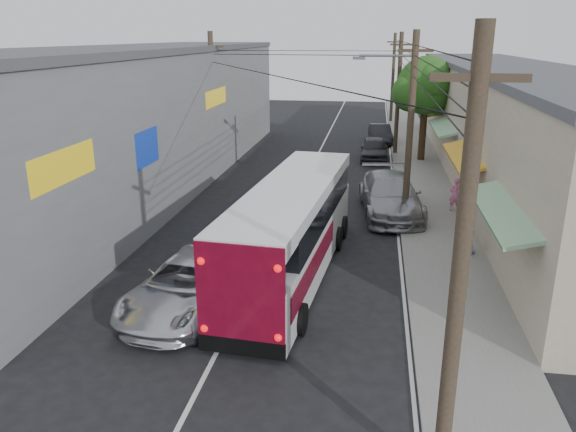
{
  "coord_description": "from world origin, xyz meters",
  "views": [
    {
      "loc": [
        3.74,
        -10.56,
        7.78
      ],
      "look_at": [
        0.88,
        7.97,
        1.72
      ],
      "focal_mm": 35.0,
      "sensor_mm": 36.0,
      "label": 1
    }
  ],
  "objects_px": {
    "pedestrian_near": "(455,194)",
    "pedestrian_far": "(466,231)",
    "parked_suv": "(390,195)",
    "parked_car_mid": "(374,149)",
    "coach_bus": "(293,229)",
    "parked_car_far": "(380,134)",
    "jeepney": "(189,285)"
  },
  "relations": [
    {
      "from": "pedestrian_near",
      "to": "pedestrian_far",
      "type": "distance_m",
      "value": 5.36
    },
    {
      "from": "jeepney",
      "to": "pedestrian_far",
      "type": "distance_m",
      "value": 10.34
    },
    {
      "from": "coach_bus",
      "to": "pedestrian_near",
      "type": "relative_size",
      "value": 7.39
    },
    {
      "from": "coach_bus",
      "to": "jeepney",
      "type": "distance_m",
      "value": 4.07
    },
    {
      "from": "coach_bus",
      "to": "pedestrian_far",
      "type": "distance_m",
      "value": 6.63
    },
    {
      "from": "parked_car_mid",
      "to": "parked_car_far",
      "type": "bearing_deg",
      "value": 85.75
    },
    {
      "from": "coach_bus",
      "to": "parked_car_mid",
      "type": "height_order",
      "value": "coach_bus"
    },
    {
      "from": "jeepney",
      "to": "parked_car_mid",
      "type": "height_order",
      "value": "jeepney"
    },
    {
      "from": "coach_bus",
      "to": "parked_car_mid",
      "type": "relative_size",
      "value": 2.56
    },
    {
      "from": "pedestrian_far",
      "to": "coach_bus",
      "type": "bearing_deg",
      "value": 34.04
    },
    {
      "from": "parked_car_mid",
      "to": "pedestrian_near",
      "type": "xyz_separation_m",
      "value": [
        3.72,
        -10.93,
        0.13
      ]
    },
    {
      "from": "jeepney",
      "to": "pedestrian_near",
      "type": "relative_size",
      "value": 3.71
    },
    {
      "from": "jeepney",
      "to": "parked_car_mid",
      "type": "xyz_separation_m",
      "value": [
        5.23,
        21.92,
        -0.04
      ]
    },
    {
      "from": "parked_car_far",
      "to": "pedestrian_far",
      "type": "bearing_deg",
      "value": -89.15
    },
    {
      "from": "coach_bus",
      "to": "parked_suv",
      "type": "height_order",
      "value": "coach_bus"
    },
    {
      "from": "coach_bus",
      "to": "parked_suv",
      "type": "distance_m",
      "value": 8.12
    },
    {
      "from": "parked_car_mid",
      "to": "jeepney",
      "type": "bearing_deg",
      "value": -104.05
    },
    {
      "from": "parked_car_far",
      "to": "pedestrian_far",
      "type": "xyz_separation_m",
      "value": [
        3.04,
        -22.59,
        0.25
      ]
    },
    {
      "from": "parked_suv",
      "to": "parked_car_far",
      "type": "height_order",
      "value": "parked_suv"
    },
    {
      "from": "jeepney",
      "to": "parked_suv",
      "type": "bearing_deg",
      "value": 67.47
    },
    {
      "from": "jeepney",
      "to": "pedestrian_near",
      "type": "bearing_deg",
      "value": 58.61
    },
    {
      "from": "jeepney",
      "to": "pedestrian_far",
      "type": "bearing_deg",
      "value": 40.81
    },
    {
      "from": "parked_car_far",
      "to": "pedestrian_near",
      "type": "relative_size",
      "value": 2.76
    },
    {
      "from": "parked_car_mid",
      "to": "pedestrian_far",
      "type": "xyz_separation_m",
      "value": [
        3.44,
        -16.28,
        0.2
      ]
    },
    {
      "from": "jeepney",
      "to": "coach_bus",
      "type": "bearing_deg",
      "value": 56.26
    },
    {
      "from": "parked_car_mid",
      "to": "pedestrian_near",
      "type": "relative_size",
      "value": 2.89
    },
    {
      "from": "parked_suv",
      "to": "pedestrian_near",
      "type": "bearing_deg",
      "value": 6.45
    },
    {
      "from": "coach_bus",
      "to": "jeepney",
      "type": "xyz_separation_m",
      "value": [
        -2.64,
        -2.98,
        -0.86
      ]
    },
    {
      "from": "parked_car_far",
      "to": "pedestrian_near",
      "type": "xyz_separation_m",
      "value": [
        3.32,
        -17.24,
        0.19
      ]
    },
    {
      "from": "parked_car_mid",
      "to": "pedestrian_far",
      "type": "relative_size",
      "value": 2.65
    },
    {
      "from": "pedestrian_far",
      "to": "pedestrian_near",
      "type": "bearing_deg",
      "value": -82.77
    },
    {
      "from": "jeepney",
      "to": "parked_car_mid",
      "type": "distance_m",
      "value": 22.54
    }
  ]
}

